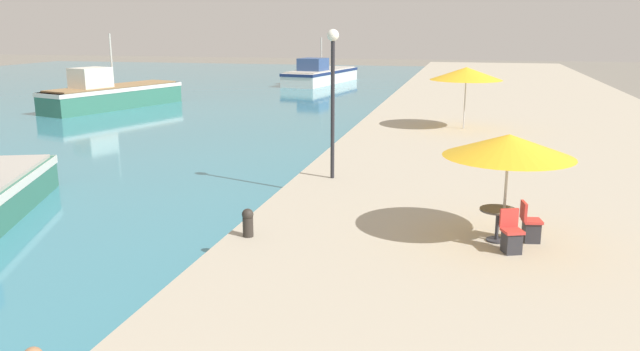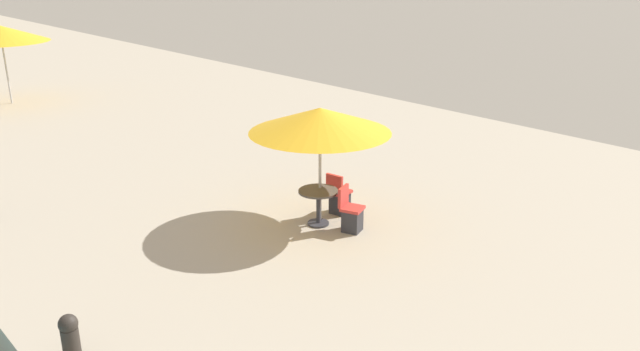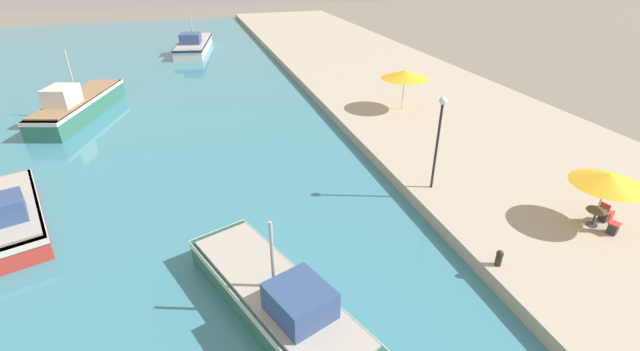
{
  "view_description": "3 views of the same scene",
  "coord_description": "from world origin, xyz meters",
  "px_view_note": "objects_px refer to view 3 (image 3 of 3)",
  "views": [
    {
      "loc": [
        5.23,
        -2.24,
        5.29
      ],
      "look_at": [
        1.5,
        13.32,
        1.44
      ],
      "focal_mm": 35.0,
      "sensor_mm": 36.0,
      "label": 1
    },
    {
      "loc": [
        -1.87,
        2.85,
        5.83
      ],
      "look_at": [
        6.11,
        11.52,
        1.64
      ],
      "focal_mm": 35.0,
      "sensor_mm": 36.0,
      "label": 2
    },
    {
      "loc": [
        -9.39,
        0.56,
        10.96
      ],
      "look_at": [
        -4.0,
        18.0,
        1.24
      ],
      "focal_mm": 24.0,
      "sensor_mm": 36.0,
      "label": 3
    }
  ],
  "objects_px": {
    "fishing_boat_near": "(277,298)",
    "fishing_boat_distant": "(194,45)",
    "cafe_umbrella_white": "(405,74)",
    "fishing_boat_mid": "(1,216)",
    "fishing_boat_far": "(78,105)",
    "cafe_umbrella_pink": "(608,179)",
    "mooring_bollard": "(499,257)",
    "cafe_chair_left": "(613,226)",
    "cafe_chair_right": "(605,214)",
    "lamppost": "(439,128)",
    "cafe_table": "(595,214)"
  },
  "relations": [
    {
      "from": "fishing_boat_near",
      "to": "fishing_boat_distant",
      "type": "relative_size",
      "value": 0.77
    },
    {
      "from": "fishing_boat_distant",
      "to": "cafe_umbrella_white",
      "type": "distance_m",
      "value": 30.68
    },
    {
      "from": "fishing_boat_near",
      "to": "cafe_umbrella_white",
      "type": "xyz_separation_m",
      "value": [
        12.66,
        16.1,
        2.4
      ]
    },
    {
      "from": "fishing_boat_mid",
      "to": "fishing_boat_far",
      "type": "distance_m",
      "value": 14.7
    },
    {
      "from": "cafe_umbrella_pink",
      "to": "mooring_bollard",
      "type": "height_order",
      "value": "cafe_umbrella_pink"
    },
    {
      "from": "cafe_chair_left",
      "to": "cafe_chair_right",
      "type": "distance_m",
      "value": 0.91
    },
    {
      "from": "fishing_boat_near",
      "to": "mooring_bollard",
      "type": "distance_m",
      "value": 8.17
    },
    {
      "from": "fishing_boat_near",
      "to": "fishing_boat_far",
      "type": "relative_size",
      "value": 0.84
    },
    {
      "from": "fishing_boat_far",
      "to": "cafe_umbrella_pink",
      "type": "distance_m",
      "value": 32.57
    },
    {
      "from": "fishing_boat_far",
      "to": "cafe_chair_left",
      "type": "xyz_separation_m",
      "value": [
        23.62,
        -23.25,
        -0.02
      ]
    },
    {
      "from": "cafe_umbrella_pink",
      "to": "cafe_chair_right",
      "type": "bearing_deg",
      "value": 3.64
    },
    {
      "from": "cafe_umbrella_pink",
      "to": "lamppost",
      "type": "relative_size",
      "value": 0.62
    },
    {
      "from": "lamppost",
      "to": "fishing_boat_near",
      "type": "bearing_deg",
      "value": -149.0
    },
    {
      "from": "fishing_boat_distant",
      "to": "cafe_umbrella_white",
      "type": "height_order",
      "value": "fishing_boat_distant"
    },
    {
      "from": "lamppost",
      "to": "fishing_boat_distant",
      "type": "bearing_deg",
      "value": 103.98
    },
    {
      "from": "cafe_umbrella_white",
      "to": "mooring_bollard",
      "type": "relative_size",
      "value": 5.03
    },
    {
      "from": "fishing_boat_near",
      "to": "cafe_umbrella_white",
      "type": "height_order",
      "value": "fishing_boat_near"
    },
    {
      "from": "fishing_boat_distant",
      "to": "lamppost",
      "type": "bearing_deg",
      "value": -65.94
    },
    {
      "from": "cafe_chair_left",
      "to": "cafe_chair_right",
      "type": "xyz_separation_m",
      "value": [
        0.45,
        0.8,
        0.0
      ]
    },
    {
      "from": "fishing_boat_distant",
      "to": "cafe_table",
      "type": "distance_m",
      "value": 45.53
    },
    {
      "from": "fishing_boat_near",
      "to": "cafe_chair_right",
      "type": "height_order",
      "value": "fishing_boat_near"
    },
    {
      "from": "fishing_boat_distant",
      "to": "cafe_chair_right",
      "type": "bearing_deg",
      "value": -60.66
    },
    {
      "from": "fishing_boat_far",
      "to": "fishing_boat_distant",
      "type": "bearing_deg",
      "value": 83.64
    },
    {
      "from": "fishing_boat_far",
      "to": "cafe_table",
      "type": "relative_size",
      "value": 12.9
    },
    {
      "from": "cafe_table",
      "to": "cafe_chair_right",
      "type": "relative_size",
      "value": 0.88
    },
    {
      "from": "cafe_umbrella_white",
      "to": "cafe_chair_right",
      "type": "height_order",
      "value": "cafe_umbrella_white"
    },
    {
      "from": "fishing_boat_far",
      "to": "lamppost",
      "type": "relative_size",
      "value": 2.26
    },
    {
      "from": "cafe_umbrella_pink",
      "to": "lamppost",
      "type": "distance_m",
      "value": 6.96
    },
    {
      "from": "cafe_umbrella_white",
      "to": "cafe_umbrella_pink",
      "type": "bearing_deg",
      "value": -86.04
    },
    {
      "from": "cafe_umbrella_white",
      "to": "fishing_boat_far",
      "type": "bearing_deg",
      "value": 162.94
    },
    {
      "from": "fishing_boat_far",
      "to": "fishing_boat_distant",
      "type": "distance_m",
      "value": 22.51
    },
    {
      "from": "fishing_boat_mid",
      "to": "lamppost",
      "type": "distance_m",
      "value": 19.6
    },
    {
      "from": "fishing_boat_mid",
      "to": "cafe_umbrella_white",
      "type": "xyz_separation_m",
      "value": [
        23.0,
        7.81,
        2.41
      ]
    },
    {
      "from": "cafe_chair_left",
      "to": "lamppost",
      "type": "relative_size",
      "value": 0.2
    },
    {
      "from": "cafe_umbrella_white",
      "to": "cafe_chair_left",
      "type": "distance_m",
      "value": 16.57
    },
    {
      "from": "cafe_umbrella_white",
      "to": "cafe_table",
      "type": "relative_size",
      "value": 4.12
    },
    {
      "from": "fishing_boat_near",
      "to": "cafe_chair_left",
      "type": "distance_m",
      "value": 13.88
    },
    {
      "from": "cafe_chair_left",
      "to": "cafe_chair_right",
      "type": "bearing_deg",
      "value": -140.85
    },
    {
      "from": "fishing_boat_distant",
      "to": "cafe_umbrella_white",
      "type": "relative_size",
      "value": 3.42
    },
    {
      "from": "cafe_table",
      "to": "cafe_chair_left",
      "type": "distance_m",
      "value": 0.75
    },
    {
      "from": "cafe_table",
      "to": "lamppost",
      "type": "relative_size",
      "value": 0.18
    },
    {
      "from": "cafe_chair_left",
      "to": "lamppost",
      "type": "bearing_deg",
      "value": -69.3
    },
    {
      "from": "cafe_umbrella_pink",
      "to": "cafe_table",
      "type": "relative_size",
      "value": 3.52
    },
    {
      "from": "fishing_boat_near",
      "to": "fishing_boat_mid",
      "type": "xyz_separation_m",
      "value": [
        -10.33,
        8.29,
        -0.01
      ]
    },
    {
      "from": "fishing_boat_mid",
      "to": "cafe_umbrella_white",
      "type": "relative_size",
      "value": 2.36
    },
    {
      "from": "fishing_boat_mid",
      "to": "cafe_umbrella_white",
      "type": "bearing_deg",
      "value": 0.3
    },
    {
      "from": "cafe_umbrella_white",
      "to": "fishing_boat_mid",
      "type": "bearing_deg",
      "value": -161.24
    },
    {
      "from": "mooring_bollard",
      "to": "cafe_umbrella_white",
      "type": "bearing_deg",
      "value": 74.88
    },
    {
      "from": "cafe_umbrella_pink",
      "to": "fishing_boat_far",
      "type": "bearing_deg",
      "value": 136.23
    },
    {
      "from": "fishing_boat_far",
      "to": "lamppost",
      "type": "bearing_deg",
      "value": -26.42
    }
  ]
}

